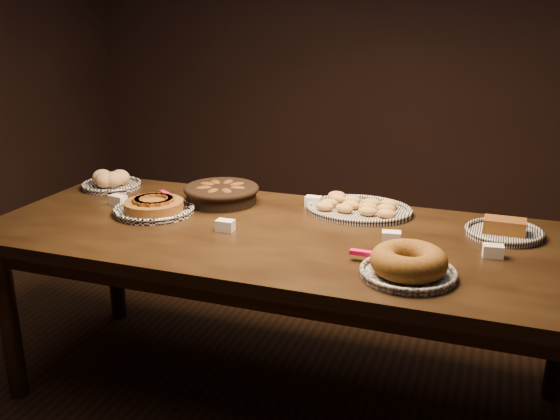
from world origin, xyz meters
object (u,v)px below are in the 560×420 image
(apple_tart_plate, at_px, (154,207))
(madeleine_platter, at_px, (358,208))
(bundt_cake_plate, at_px, (408,265))
(buffet_table, at_px, (285,249))

(apple_tart_plate, bearing_deg, madeleine_platter, 34.05)
(bundt_cake_plate, bearing_deg, madeleine_platter, 122.66)
(madeleine_platter, height_order, bundt_cake_plate, bundt_cake_plate)
(madeleine_platter, bearing_deg, bundt_cake_plate, -63.93)
(buffet_table, xyz_separation_m, apple_tart_plate, (-0.61, 0.04, 0.10))
(buffet_table, bearing_deg, bundt_cake_plate, -27.45)
(apple_tart_plate, bearing_deg, buffet_table, 10.46)
(madeleine_platter, bearing_deg, apple_tart_plate, -160.38)
(buffet_table, distance_m, apple_tart_plate, 0.62)
(buffet_table, height_order, bundt_cake_plate, bundt_cake_plate)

